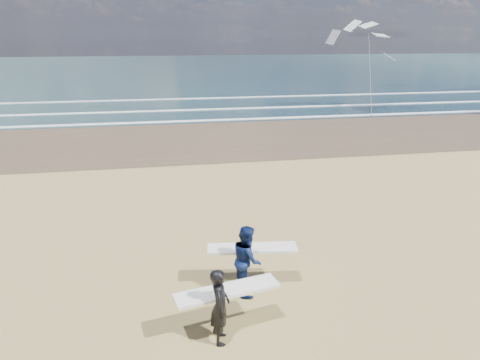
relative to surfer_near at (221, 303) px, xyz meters
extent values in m
cube|color=brown|center=(19.87, 18.42, -0.83)|extent=(220.00, 12.00, 0.01)
cube|color=#192F37|center=(19.87, 72.42, -0.83)|extent=(220.00, 100.00, 0.02)
cube|color=white|center=(19.87, 23.22, -0.79)|extent=(220.00, 0.50, 0.05)
cube|color=white|center=(19.87, 27.92, -0.79)|extent=(220.00, 0.50, 0.05)
cube|color=white|center=(19.87, 34.42, -0.79)|extent=(220.00, 0.50, 0.05)
imported|color=black|center=(-0.03, -0.06, -0.02)|extent=(0.46, 0.64, 1.64)
cube|color=white|center=(0.17, 0.29, 0.09)|extent=(2.26, 0.94, 0.07)
imported|color=#0C1B48|center=(0.84, 1.60, 0.02)|extent=(0.67, 0.85, 1.72)
cube|color=white|center=(1.04, 1.95, 0.12)|extent=(2.25, 0.79, 0.07)
cube|color=slate|center=(14.68, 22.80, -0.79)|extent=(0.12, 0.12, 0.10)
camera|label=1|loc=(-0.92, -7.25, 5.11)|focal=32.00mm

